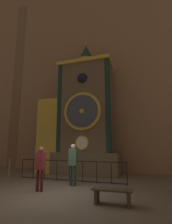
# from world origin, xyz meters

# --- Properties ---
(ground_plane) EXTENTS (28.00, 28.00, 0.00)m
(ground_plane) POSITION_xyz_m (0.00, 0.00, 0.00)
(ground_plane) COLOR brown
(cathedral_back_wall) EXTENTS (24.00, 0.32, 15.59)m
(cathedral_back_wall) POSITION_xyz_m (-0.09, 5.65, 7.78)
(cathedral_back_wall) COLOR #936B4C
(cathedral_back_wall) RESTS_ON ground_plane
(clock_tower) EXTENTS (5.11, 1.78, 8.47)m
(clock_tower) POSITION_xyz_m (-0.64, 4.35, 3.34)
(clock_tower) COLOR brown
(clock_tower) RESTS_ON ground_plane
(railing_fence) EXTENTS (5.41, 0.05, 0.96)m
(railing_fence) POSITION_xyz_m (-0.32, 2.22, 0.54)
(railing_fence) COLOR black
(railing_fence) RESTS_ON ground_plane
(visitor_near) EXTENTS (0.37, 0.28, 1.62)m
(visitor_near) POSITION_xyz_m (-0.63, 0.19, 0.97)
(visitor_near) COLOR #461518
(visitor_near) RESTS_ON ground_plane
(visitor_far) EXTENTS (0.35, 0.24, 1.72)m
(visitor_far) POSITION_xyz_m (0.20, 1.40, 1.04)
(visitor_far) COLOR #213427
(visitor_far) RESTS_ON ground_plane
(stanchion_post) EXTENTS (0.28, 0.28, 0.94)m
(stanchion_post) POSITION_xyz_m (-3.85, 2.22, 0.30)
(stanchion_post) COLOR gray
(stanchion_post) RESTS_ON ground_plane
(visitor_bench) EXTENTS (1.16, 0.40, 0.44)m
(visitor_bench) POSITION_xyz_m (2.19, -0.40, 0.31)
(visitor_bench) COLOR #423328
(visitor_bench) RESTS_ON ground_plane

